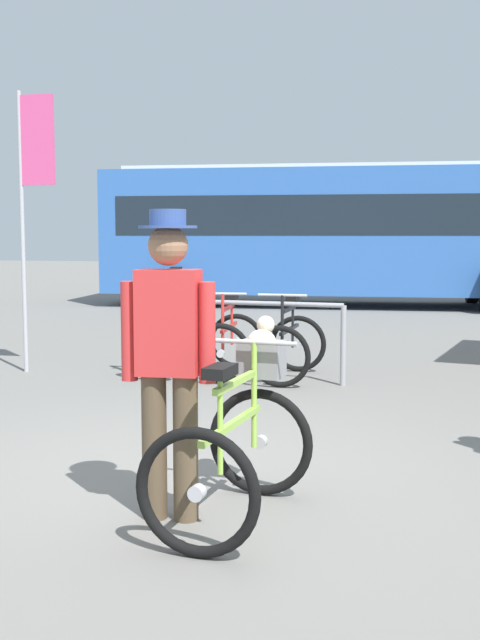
{
  "coord_description": "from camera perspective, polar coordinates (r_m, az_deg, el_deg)",
  "views": [
    {
      "loc": [
        1.56,
        -4.93,
        1.59
      ],
      "look_at": [
        0.25,
        0.43,
        1.0
      ],
      "focal_mm": 44.92,
      "sensor_mm": 36.0,
      "label": 1
    }
  ],
  "objects": [
    {
      "name": "bike_rack_rail",
      "position": [
        8.77,
        -0.51,
        -0.13
      ],
      "size": [
        2.5,
        0.23,
        0.88
      ],
      "color": "#99999E",
      "rests_on": "ground"
    },
    {
      "name": "banner_flag",
      "position": [
        9.49,
        -14.63,
        9.77
      ],
      "size": [
        0.45,
        0.05,
        3.2
      ],
      "color": "#B2B2B7",
      "rests_on": "ground"
    },
    {
      "name": "bus_distant",
      "position": [
        18.11,
        6.5,
        6.53
      ],
      "size": [
        10.17,
        3.93,
        3.08
      ],
      "color": "#3366B7",
      "rests_on": "ground"
    },
    {
      "name": "racked_bike_lime",
      "position": [
        9.25,
        -4.9,
        -1.51
      ],
      "size": [
        0.77,
        1.15,
        0.97
      ],
      "color": "black",
      "rests_on": "ground"
    },
    {
      "name": "racked_bike_red",
      "position": [
        9.01,
        -0.79,
        -1.7
      ],
      "size": [
        0.74,
        1.16,
        0.98
      ],
      "color": "black",
      "rests_on": "ground"
    },
    {
      "name": "person_with_featured_bike",
      "position": [
        4.42,
        -5.08,
        -2.27
      ],
      "size": [
        0.53,
        0.32,
        1.72
      ],
      "color": "brown",
      "rests_on": "ground"
    },
    {
      "name": "racked_bike_black",
      "position": [
        8.81,
        3.53,
        -1.88
      ],
      "size": [
        0.68,
        1.12,
        0.98
      ],
      "color": "black",
      "rests_on": "ground"
    },
    {
      "name": "featured_bicycle",
      "position": [
        4.54,
        -0.04,
        -7.97
      ],
      "size": [
        0.76,
        1.23,
        1.09
      ],
      "color": "black",
      "rests_on": "ground"
    },
    {
      "name": "ground_plane",
      "position": [
        5.4,
        -3.71,
        -11.01
      ],
      "size": [
        80.0,
        80.0,
        0.0
      ],
      "primitive_type": "plane",
      "color": "slate"
    }
  ]
}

